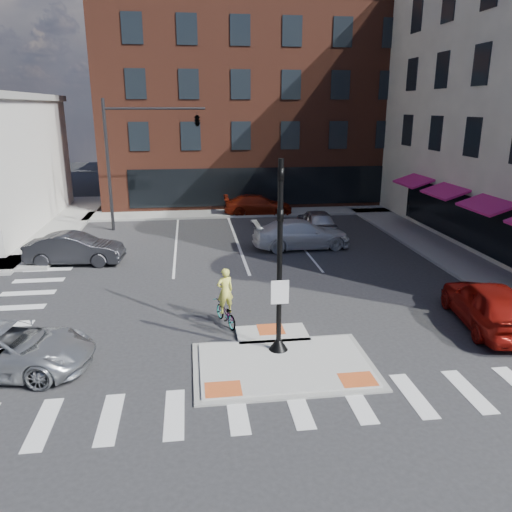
{
  "coord_description": "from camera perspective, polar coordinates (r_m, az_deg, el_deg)",
  "views": [
    {
      "loc": [
        -2.59,
        -13.68,
        7.5
      ],
      "look_at": [
        -0.17,
        4.51,
        2.0
      ],
      "focal_mm": 35.0,
      "sensor_mm": 36.0,
      "label": 1
    }
  ],
  "objects": [
    {
      "name": "building_far_right",
      "position": [
        68.68,
        2.22,
        15.43
      ],
      "size": [
        12.0,
        12.0,
        12.0
      ],
      "primitive_type": "cube",
      "color": "brown",
      "rests_on": "ground"
    },
    {
      "name": "bg_car_red",
      "position": [
        36.15,
        0.22,
        5.87
      ],
      "size": [
        4.98,
        2.18,
        1.43
      ],
      "primitive_type": "imported",
      "rotation": [
        0.0,
        0.0,
        1.53
      ],
      "color": "maroon",
      "rests_on": "ground"
    },
    {
      "name": "bg_car_silver",
      "position": [
        30.72,
        6.94,
        3.93
      ],
      "size": [
        1.89,
        4.59,
        1.56
      ],
      "primitive_type": "imported",
      "rotation": [
        0.0,
        0.0,
        3.13
      ],
      "color": "#A2A3A9",
      "rests_on": "ground"
    },
    {
      "name": "sidewalk_n",
      "position": [
        36.87,
        1.31,
        5.07
      ],
      "size": [
        26.0,
        3.0,
        0.15
      ],
      "primitive_type": "cube",
      "color": "gray",
      "rests_on": "ground"
    },
    {
      "name": "silver_suv",
      "position": [
        16.57,
        -26.75,
        -9.42
      ],
      "size": [
        5.44,
        3.18,
        1.42
      ],
      "primitive_type": "imported",
      "rotation": [
        0.0,
        0.0,
        1.4
      ],
      "color": "#ADB0B4",
      "rests_on": "ground"
    },
    {
      "name": "sidewalk_e",
      "position": [
        28.2,
        21.1,
        0.28
      ],
      "size": [
        3.0,
        24.0,
        0.15
      ],
      "primitive_type": "cube",
      "color": "gray",
      "rests_on": "ground"
    },
    {
      "name": "building_far_left",
      "position": [
        65.75,
        -9.08,
        14.31
      ],
      "size": [
        10.0,
        12.0,
        10.0
      ],
      "primitive_type": "cube",
      "color": "slate",
      "rests_on": "ground"
    },
    {
      "name": "building_n",
      "position": [
        46.02,
        -0.62,
        17.06
      ],
      "size": [
        24.4,
        18.4,
        15.5
      ],
      "color": "#56281B",
      "rests_on": "ground"
    },
    {
      "name": "refuge_island",
      "position": [
        15.57,
        3.0,
        -11.93
      ],
      "size": [
        5.4,
        4.65,
        0.13
      ],
      "color": "gray",
      "rests_on": "ground"
    },
    {
      "name": "ground",
      "position": [
        15.82,
        2.83,
        -11.64
      ],
      "size": [
        120.0,
        120.0,
        0.0
      ],
      "primitive_type": "plane",
      "color": "#28282B",
      "rests_on": "ground"
    },
    {
      "name": "white_pickup",
      "position": [
        27.58,
        5.21,
        2.52
      ],
      "size": [
        5.47,
        2.42,
        1.56
      ],
      "primitive_type": "imported",
      "rotation": [
        0.0,
        0.0,
        1.62
      ],
      "color": "silver",
      "rests_on": "ground"
    },
    {
      "name": "bg_car_dark",
      "position": [
        26.23,
        -19.99,
        0.79
      ],
      "size": [
        4.81,
        2.09,
        1.54
      ],
      "primitive_type": "imported",
      "rotation": [
        0.0,
        0.0,
        1.47
      ],
      "color": "#25252A",
      "rests_on": "ground"
    },
    {
      "name": "mast_arm_signal",
      "position": [
        31.72,
        -9.45,
        14.14
      ],
      "size": [
        6.1,
        2.24,
        8.0
      ],
      "color": "black",
      "rests_on": "ground"
    },
    {
      "name": "red_sedan",
      "position": [
        19.42,
        25.12,
        -5.02
      ],
      "size": [
        2.71,
        5.2,
        1.69
      ],
      "primitive_type": "imported",
      "rotation": [
        0.0,
        0.0,
        2.99
      ],
      "color": "maroon",
      "rests_on": "ground"
    },
    {
      "name": "signal_pole",
      "position": [
        15.21,
        2.69,
        -3.1
      ],
      "size": [
        0.6,
        0.6,
        5.98
      ],
      "color": "black",
      "rests_on": "refuge_island"
    },
    {
      "name": "cyclist",
      "position": [
        17.86,
        -3.52,
        -5.7
      ],
      "size": [
        1.07,
        1.75,
        2.11
      ],
      "rotation": [
        0.0,
        0.0,
        3.46
      ],
      "color": "#3F3F44",
      "rests_on": "ground"
    }
  ]
}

